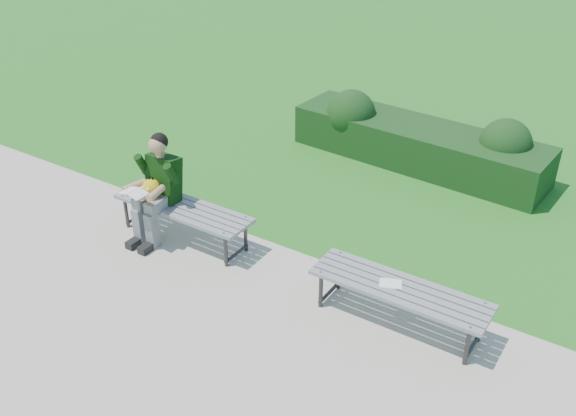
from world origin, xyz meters
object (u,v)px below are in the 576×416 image
at_px(bench_left, 183,210).
at_px(paper_sheet, 391,284).
at_px(bench_right, 400,292).
at_px(seated_boy, 156,185).
at_px(hedge, 418,140).

xyz_separation_m(bench_left, paper_sheet, (2.73, -0.05, 0.06)).
height_order(bench_right, seated_boy, seated_boy).
height_order(bench_right, paper_sheet, bench_right).
bearing_deg(bench_left, bench_right, -0.98).
height_order(hedge, bench_left, hedge).
relative_size(bench_left, seated_boy, 1.37).
distance_m(seated_boy, paper_sheet, 3.04).
xyz_separation_m(seated_boy, paper_sheet, (3.03, 0.04, -0.24)).
bearing_deg(paper_sheet, hedge, 108.62).
xyz_separation_m(bench_right, paper_sheet, (-0.10, 0.00, 0.06)).
bearing_deg(seated_boy, bench_left, 16.99).
relative_size(bench_right, seated_boy, 1.37).
distance_m(hedge, paper_sheet, 3.78).
distance_m(hedge, bench_right, 3.81).
bearing_deg(paper_sheet, seated_boy, -179.18).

